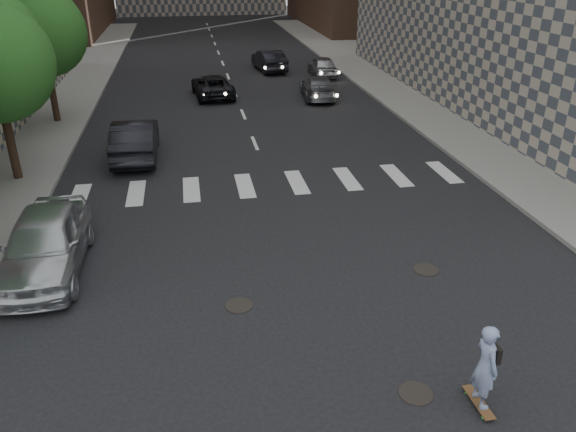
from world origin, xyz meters
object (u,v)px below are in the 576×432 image
Objects in this scene: silver_sedan at (45,243)px; traffic_car_b at (318,87)px; skateboarder at (486,366)px; traffic_car_a at (135,139)px; traffic_car_e at (269,60)px; traffic_car_c at (212,86)px; tree_c at (42,28)px; traffic_car_d at (322,66)px.

silver_sedan is 1.12× the size of traffic_car_b.
skateboarder reaches higher than traffic_car_a.
traffic_car_e is at bearing 69.33° from silver_sedan.
silver_sedan is 20.26m from traffic_car_c.
traffic_car_b is at bearing 93.70° from traffic_car_e.
skateboarder is 25.00m from traffic_car_b.
traffic_car_a is (4.27, -6.14, -3.83)m from tree_c.
traffic_car_d is at bearing 81.43° from skateboarder.
traffic_car_b is (14.20, 2.71, -4.00)m from tree_c.
traffic_car_e is (-1.63, 8.60, 0.11)m from traffic_car_b.
silver_sedan reaches higher than traffic_car_b.
tree_c is 17.36m from traffic_car_e.
silver_sedan is at bearing 61.96° from traffic_car_b.
skateboarder is 33.48m from traffic_car_e.
tree_c is 1.33× the size of traffic_car_a.
traffic_car_d is at bearing -127.68° from traffic_car_a.
traffic_car_c is (3.82, 10.32, -0.17)m from traffic_car_a.
skateboarder is 0.38× the size of traffic_car_a.
silver_sedan is 1.08× the size of traffic_car_c.
traffic_car_e is at bearing -32.73° from traffic_car_d.
silver_sedan is 9.31m from traffic_car_a.
tree_c is 15.92m from silver_sedan.
traffic_car_d is at bearing 60.95° from silver_sedan.
traffic_car_d is at bearing -100.80° from traffic_car_b.
traffic_car_c is at bearing -8.44° from traffic_car_b.
skateboarder is 31.31m from traffic_car_d.
silver_sedan reaches higher than traffic_car_c.
traffic_car_e is (10.12, 26.58, -0.10)m from silver_sedan.
tree_c is 1.44× the size of traffic_car_e.
tree_c is 9.95m from traffic_car_c.
traffic_car_a is 1.08× the size of traffic_car_e.
traffic_car_a is 11.01m from traffic_car_c.
tree_c is at bearing -54.94° from traffic_car_a.
silver_sedan is (2.45, -15.27, -3.79)m from tree_c.
skateboarder reaches higher than traffic_car_e.
tree_c is 1.48× the size of traffic_car_b.
silver_sedan reaches higher than traffic_car_a.
silver_sedan is 1.09× the size of traffic_car_e.
traffic_car_b is (9.93, 8.85, -0.17)m from traffic_car_a.
traffic_car_d is (4.21, 31.02, -0.30)m from skateboarder.
tree_c is 8.40m from traffic_car_a.
silver_sedan reaches higher than traffic_car_d.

